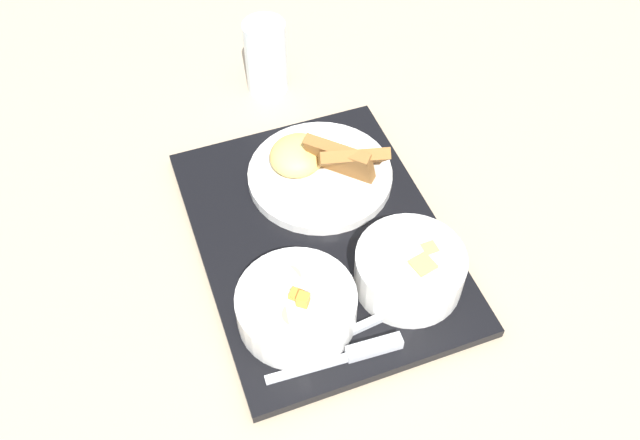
{
  "coord_description": "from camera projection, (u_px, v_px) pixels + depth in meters",
  "views": [
    {
      "loc": [
        -0.49,
        0.23,
        0.72
      ],
      "look_at": [
        0.0,
        0.0,
        0.04
      ],
      "focal_mm": 38.0,
      "sensor_mm": 36.0,
      "label": 1
    }
  ],
  "objects": [
    {
      "name": "ground_plane",
      "position": [
        320.0,
        241.0,
        0.9
      ],
      "size": [
        4.0,
        4.0,
        0.0
      ],
      "primitive_type": "plane",
      "color": "tan"
    },
    {
      "name": "serving_tray",
      "position": [
        320.0,
        238.0,
        0.89
      ],
      "size": [
        0.44,
        0.34,
        0.01
      ],
      "color": "black",
      "rests_on": "ground_plane"
    },
    {
      "name": "bowl_salad",
      "position": [
        296.0,
        306.0,
        0.79
      ],
      "size": [
        0.14,
        0.14,
        0.06
      ],
      "color": "white",
      "rests_on": "serving_tray"
    },
    {
      "name": "bowl_soup",
      "position": [
        410.0,
        268.0,
        0.82
      ],
      "size": [
        0.13,
        0.13,
        0.06
      ],
      "color": "white",
      "rests_on": "serving_tray"
    },
    {
      "name": "plate_main",
      "position": [
        321.0,
        167.0,
        0.93
      ],
      "size": [
        0.2,
        0.2,
        0.09
      ],
      "color": "white",
      "rests_on": "serving_tray"
    },
    {
      "name": "knife",
      "position": [
        363.0,
        351.0,
        0.78
      ],
      "size": [
        0.03,
        0.16,
        0.02
      ],
      "rotation": [
        0.0,
        0.0,
        1.44
      ],
      "color": "silver",
      "rests_on": "serving_tray"
    },
    {
      "name": "spoon",
      "position": [
        337.0,
        337.0,
        0.79
      ],
      "size": [
        0.03,
        0.16,
        0.01
      ],
      "rotation": [
        0.0,
        0.0,
        1.61
      ],
      "color": "silver",
      "rests_on": "serving_tray"
    },
    {
      "name": "glass_water",
      "position": [
        266.0,
        61.0,
        1.05
      ],
      "size": [
        0.07,
        0.07,
        0.12
      ],
      "color": "silver",
      "rests_on": "ground_plane"
    }
  ]
}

